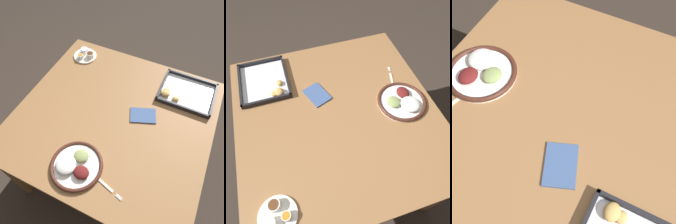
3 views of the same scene
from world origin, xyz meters
TOP-DOWN VIEW (x-y plane):
  - ground_plane at (0.00, 0.00)m, footprint 8.00×8.00m
  - dining_table at (0.00, 0.00)m, footprint 1.12×1.07m
  - dinner_plate at (-0.04, -0.36)m, footprint 0.27×0.27m
  - napkin at (0.16, 0.07)m, footprint 0.18×0.15m

SIDE VIEW (x-z plane):
  - ground_plane at x=0.00m, z-range 0.00..0.00m
  - dining_table at x=0.00m, z-range 0.27..0.98m
  - napkin at x=0.16m, z-range 0.71..0.72m
  - dinner_plate at x=-0.04m, z-range 0.70..0.75m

